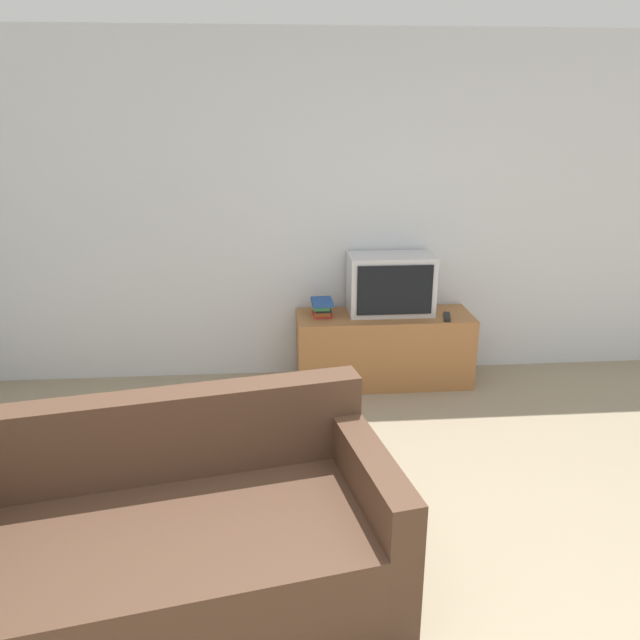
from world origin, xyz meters
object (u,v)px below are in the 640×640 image
book_stack (322,307)px  remote_on_stand (447,317)px  couch (169,550)px  television (391,284)px  tv_stand (384,349)px

book_stack → remote_on_stand: (0.93, -0.13, -0.06)m
book_stack → remote_on_stand: 0.95m
couch → remote_on_stand: 2.79m
television → remote_on_stand: television is taller
tv_stand → book_stack: size_ratio=6.14×
tv_stand → couch: bearing=-120.3°
tv_stand → book_stack: 0.60m
couch → book_stack: bearing=59.0°
tv_stand → book_stack: book_stack is taller
television → book_stack: television is taller
book_stack → television: bearing=5.0°
tv_stand → television: size_ratio=2.09×
television → couch: size_ratio=0.32×
couch → tv_stand: bearing=49.0°
television → book_stack: 0.55m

